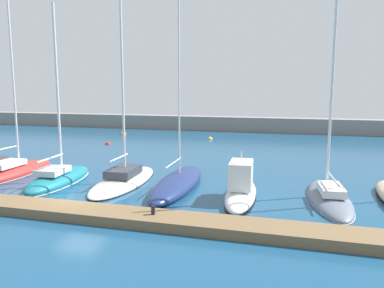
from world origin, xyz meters
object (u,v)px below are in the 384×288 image
(mooring_buoy_orange, at_px, (123,135))
(sailboat_navy_sixth, at_px, (178,182))
(mooring_buoy_yellow, at_px, (210,139))
(sailboat_teal_fourth, at_px, (59,178))
(sailboat_slate_eighth, at_px, (329,197))
(sailboat_red_third, at_px, (11,171))
(motorboat_white_seventh, at_px, (241,189))
(dock_bollard, at_px, (153,210))
(mooring_buoy_red, at_px, (108,144))
(sailboat_ivory_fifth, at_px, (124,179))

(mooring_buoy_orange, bearing_deg, sailboat_navy_sixth, -57.23)
(sailboat_navy_sixth, xyz_separation_m, mooring_buoy_yellow, (-3.19, 23.68, -0.37))
(sailboat_teal_fourth, xyz_separation_m, sailboat_slate_eighth, (17.84, 0.64, -0.11))
(sailboat_teal_fourth, bearing_deg, sailboat_slate_eighth, -93.39)
(sailboat_red_third, distance_m, motorboat_white_seventh, 17.66)
(motorboat_white_seventh, xyz_separation_m, mooring_buoy_orange, (-20.45, 26.33, -0.60))
(sailboat_navy_sixth, distance_m, mooring_buoy_orange, 29.65)
(motorboat_white_seventh, relative_size, dock_bollard, 16.19)
(sailboat_navy_sixth, relative_size, mooring_buoy_red, 30.52)
(mooring_buoy_orange, bearing_deg, sailboat_teal_fourth, -73.54)
(sailboat_ivory_fifth, xyz_separation_m, dock_bollard, (4.89, -6.90, 0.42))
(sailboat_ivory_fifth, relative_size, sailboat_slate_eighth, 1.21)
(sailboat_ivory_fifth, height_order, motorboat_white_seventh, sailboat_ivory_fifth)
(sailboat_teal_fourth, xyz_separation_m, sailboat_ivory_fifth, (4.40, 1.18, -0.05))
(sailboat_red_third, relative_size, motorboat_white_seventh, 2.45)
(sailboat_ivory_fifth, relative_size, sailboat_navy_sixth, 0.92)
(motorboat_white_seventh, height_order, sailboat_slate_eighth, sailboat_slate_eighth)
(sailboat_slate_eighth, height_order, mooring_buoy_orange, sailboat_slate_eighth)
(motorboat_white_seventh, distance_m, mooring_buoy_orange, 33.35)
(sailboat_red_third, xyz_separation_m, sailboat_teal_fourth, (4.80, -0.95, 0.02))
(mooring_buoy_orange, bearing_deg, mooring_buoy_yellow, -5.55)
(sailboat_ivory_fifth, distance_m, sailboat_slate_eighth, 13.45)
(sailboat_ivory_fifth, distance_m, mooring_buoy_yellow, 23.48)
(motorboat_white_seventh, distance_m, mooring_buoy_yellow, 26.22)
(sailboat_teal_fourth, xyz_separation_m, mooring_buoy_orange, (-7.65, 25.90, -0.34))
(sailboat_navy_sixth, height_order, sailboat_slate_eighth, sailboat_navy_sixth)
(sailboat_slate_eighth, bearing_deg, sailboat_teal_fourth, 86.60)
(sailboat_red_third, xyz_separation_m, mooring_buoy_red, (-0.59, 16.19, -0.32))
(sailboat_red_third, bearing_deg, sailboat_slate_eighth, -92.12)
(sailboat_red_third, distance_m, sailboat_slate_eighth, 22.65)
(mooring_buoy_red, bearing_deg, sailboat_red_third, -87.90)
(sailboat_red_third, bearing_deg, dock_bollard, -116.64)
(sailboat_red_third, height_order, mooring_buoy_yellow, sailboat_red_third)
(sailboat_navy_sixth, bearing_deg, mooring_buoy_yellow, 5.56)
(motorboat_white_seventh, xyz_separation_m, dock_bollard, (-3.51, -5.28, 0.10))
(sailboat_navy_sixth, bearing_deg, sailboat_red_third, 87.94)
(sailboat_teal_fourth, distance_m, sailboat_ivory_fifth, 4.56)
(mooring_buoy_red, bearing_deg, sailboat_slate_eighth, -35.38)
(sailboat_slate_eighth, xyz_separation_m, mooring_buoy_orange, (-25.49, 25.26, -0.22))
(sailboat_red_third, distance_m, sailboat_navy_sixth, 13.20)
(sailboat_red_third, bearing_deg, mooring_buoy_red, 0.79)
(sailboat_ivory_fifth, relative_size, motorboat_white_seventh, 2.33)
(sailboat_teal_fourth, height_order, sailboat_ivory_fifth, sailboat_ivory_fifth)
(sailboat_navy_sixth, bearing_deg, mooring_buoy_red, 38.34)
(mooring_buoy_yellow, bearing_deg, mooring_buoy_orange, 174.45)
(sailboat_teal_fourth, xyz_separation_m, mooring_buoy_red, (-5.40, 17.14, -0.34))
(sailboat_teal_fourth, height_order, motorboat_white_seventh, sailboat_teal_fourth)
(sailboat_ivory_fifth, distance_m, dock_bollard, 8.46)
(sailboat_navy_sixth, relative_size, motorboat_white_seventh, 2.54)
(mooring_buoy_red, xyz_separation_m, dock_bollard, (14.69, -22.86, 0.70))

